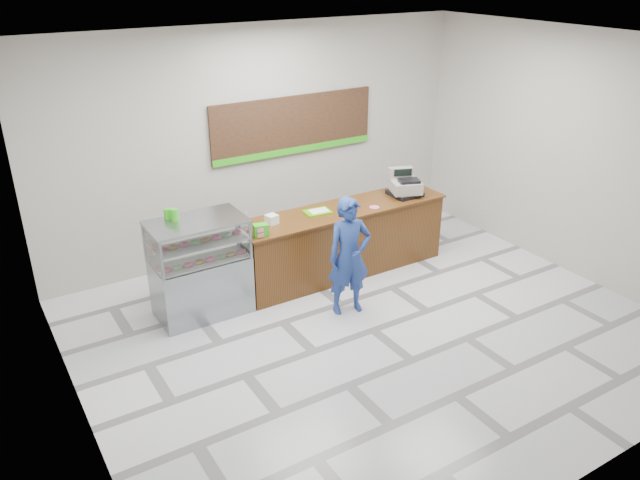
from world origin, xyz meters
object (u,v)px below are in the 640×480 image
serving_tray (318,212)px  customer (349,256)px  display_case (200,267)px  sales_counter (343,241)px  cash_register (405,186)px

serving_tray → customer: customer is taller
display_case → customer: 1.94m
sales_counter → serving_tray: bearing=170.7°
display_case → cash_register: (3.31, -0.03, 0.51)m
cash_register → customer: 1.92m
customer → serving_tray: bearing=94.1°
sales_counter → serving_tray: serving_tray is taller
cash_register → sales_counter: bearing=-160.5°
display_case → cash_register: 3.35m
serving_tray → sales_counter: bearing=-3.2°
sales_counter → display_case: bearing=-180.0°
serving_tray → customer: 1.06m
display_case → serving_tray: size_ratio=3.33×
sales_counter → cash_register: bearing=-1.4°
display_case → customer: customer is taller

